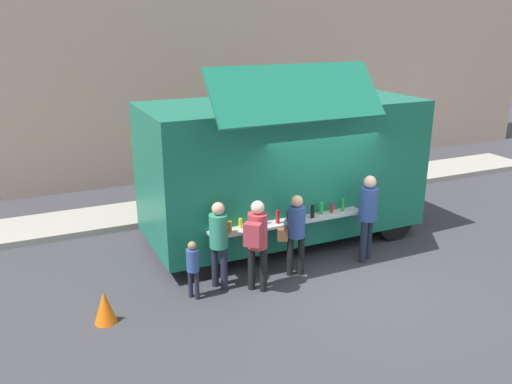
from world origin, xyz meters
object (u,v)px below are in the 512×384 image
at_px(customer_mid_with_backpack, 257,237).
at_px(customer_extra_browsing, 368,211).
at_px(food_truck_main, 283,166).
at_px(trash_bin, 354,172).
at_px(customer_front_ordering, 295,228).
at_px(traffic_cone_orange, 105,307).
at_px(child_near_queue, 193,265).
at_px(customer_rear_waiting, 219,238).

xyz_separation_m(customer_mid_with_backpack, customer_extra_browsing, (2.53, 0.26, 0.02)).
distance_m(food_truck_main, customer_mid_with_backpack, 2.56).
distance_m(food_truck_main, trash_bin, 4.35).
height_order(trash_bin, customer_extra_browsing, customer_extra_browsing).
distance_m(food_truck_main, customer_front_ordering, 1.93).
xyz_separation_m(traffic_cone_orange, child_near_queue, (1.54, 0.16, 0.37)).
distance_m(trash_bin, customer_mid_with_backpack, 6.62).
relative_size(customer_rear_waiting, child_near_queue, 1.53).
height_order(food_truck_main, child_near_queue, food_truck_main).
bearing_deg(traffic_cone_orange, customer_front_ordering, 3.54).
xyz_separation_m(food_truck_main, customer_rear_waiting, (-2.07, -1.59, -0.68)).
distance_m(traffic_cone_orange, trash_bin, 8.75).
distance_m(customer_front_ordering, child_near_queue, 2.05).
height_order(food_truck_main, customer_front_ordering, food_truck_main).
bearing_deg(customer_front_ordering, customer_rear_waiting, 104.46).
bearing_deg(trash_bin, customer_mid_with_backpack, -139.36).
height_order(food_truck_main, customer_rear_waiting, food_truck_main).
bearing_deg(customer_rear_waiting, customer_extra_browsing, -30.83).
distance_m(food_truck_main, traffic_cone_orange, 4.78).
xyz_separation_m(food_truck_main, customer_extra_browsing, (1.02, -1.71, -0.60)).
height_order(food_truck_main, customer_mid_with_backpack, food_truck_main).
height_order(trash_bin, child_near_queue, child_near_queue).
bearing_deg(trash_bin, customer_extra_browsing, -121.55).
height_order(customer_rear_waiting, child_near_queue, customer_rear_waiting).
distance_m(food_truck_main, child_near_queue, 3.31).
xyz_separation_m(trash_bin, child_near_queue, (-6.11, -4.07, 0.13)).
xyz_separation_m(food_truck_main, trash_bin, (3.50, 2.32, -1.15)).
relative_size(customer_rear_waiting, customer_extra_browsing, 0.92).
relative_size(food_truck_main, customer_mid_with_backpack, 3.45).
relative_size(customer_extra_browsing, child_near_queue, 1.66).
distance_m(traffic_cone_orange, customer_extra_browsing, 5.24).
bearing_deg(customer_rear_waiting, customer_mid_with_backpack, -63.20).
relative_size(traffic_cone_orange, trash_bin, 0.54).
bearing_deg(customer_front_ordering, trash_bin, -27.01).
bearing_deg(customer_front_ordering, traffic_cone_orange, 112.05).
bearing_deg(customer_rear_waiting, trash_bin, 6.55).
bearing_deg(child_near_queue, customer_rear_waiting, -17.14).
bearing_deg(customer_mid_with_backpack, customer_rear_waiting, 97.69).
bearing_deg(trash_bin, customer_front_ordering, -135.51).
xyz_separation_m(food_truck_main, traffic_cone_orange, (-4.15, -1.91, -1.39)).
bearing_deg(customer_mid_with_backpack, customer_front_ordering, -30.47).
height_order(customer_front_ordering, child_near_queue, customer_front_ordering).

